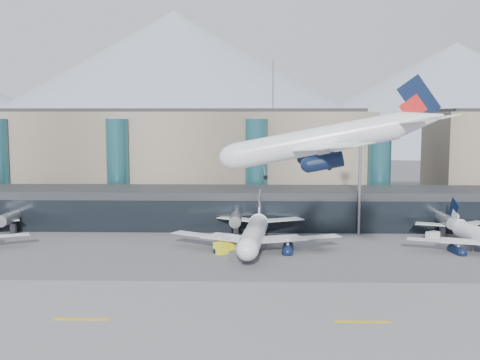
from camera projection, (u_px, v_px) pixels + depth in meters
The scene contains 14 objects.
ground at pixel (226, 290), 100.03m from camera, with size 900.00×900.00×0.00m, color #515154.
runway_strip at pixel (221, 321), 85.12m from camera, with size 400.00×40.00×0.04m, color slate.
runway_markings at pixel (221, 321), 85.12m from camera, with size 128.00×1.00×0.02m.
concourse at pixel (237, 208), 156.87m from camera, with size 170.00×27.00×10.00m.
terminal_main at pixel (161, 159), 188.49m from camera, with size 130.00×30.00×31.00m.
teal_towers at pixel (187, 168), 172.48m from camera, with size 116.40×19.40×46.00m.
mountain_ridge at pixel (270, 94), 472.35m from camera, with size 910.00×400.00×110.00m.
lightmast_mid at pixel (360, 176), 145.39m from camera, with size 3.00×1.20×25.60m.
hero_jet at pixel (339, 131), 92.91m from camera, with size 35.58×36.69×11.81m.
jet_parked_mid at pixel (255, 226), 131.78m from camera, with size 39.20×38.64×12.66m.
jet_parked_right at pixel (478, 230), 130.33m from camera, with size 33.53×33.63×10.90m.
veh_c at pixel (239, 257), 119.09m from camera, with size 3.67×1.94×2.04m, color #49494E.
veh_d at pixel (433, 235), 141.33m from camera, with size 3.07×1.64×1.75m, color silver.
veh_h at pixel (224, 247), 126.91m from camera, with size 4.34×2.28×2.40m, color yellow.
Camera 1 is at (4.88, -97.38, 29.02)m, focal length 45.00 mm.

